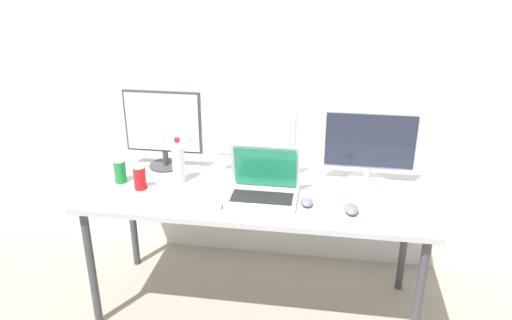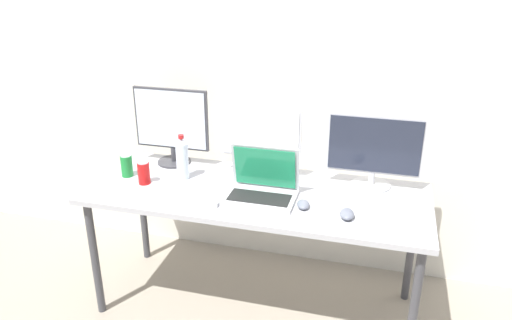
# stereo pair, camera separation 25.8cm
# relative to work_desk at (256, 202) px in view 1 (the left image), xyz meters

# --- Properties ---
(ground_plane) EXTENTS (16.00, 16.00, 0.00)m
(ground_plane) POSITION_rel_work_desk_xyz_m (0.00, 0.00, -0.68)
(ground_plane) COLOR gray
(wall_back) EXTENTS (7.00, 0.08, 2.60)m
(wall_back) POSITION_rel_work_desk_xyz_m (0.00, 0.59, 0.62)
(wall_back) COLOR silver
(wall_back) RESTS_ON ground
(work_desk) EXTENTS (1.81, 0.69, 0.74)m
(work_desk) POSITION_rel_work_desk_xyz_m (0.00, 0.00, 0.00)
(work_desk) COLOR #424247
(work_desk) RESTS_ON ground
(monitor_left) EXTENTS (0.45, 0.20, 0.46)m
(monitor_left) POSITION_rel_work_desk_xyz_m (-0.58, 0.24, 0.31)
(monitor_left) COLOR #38383D
(monitor_left) RESTS_ON work_desk
(monitor_center) EXTENTS (0.46, 0.19, 0.40)m
(monitor_center) POSITION_rel_work_desk_xyz_m (-0.03, 0.22, 0.28)
(monitor_center) COLOR silver
(monitor_center) RESTS_ON work_desk
(monitor_right) EXTENTS (0.50, 0.21, 0.40)m
(monitor_right) POSITION_rel_work_desk_xyz_m (0.59, 0.22, 0.27)
(monitor_right) COLOR silver
(monitor_right) RESTS_ON work_desk
(laptop_silver) EXTENTS (0.36, 0.26, 0.27)m
(laptop_silver) POSITION_rel_work_desk_xyz_m (0.05, -0.05, 0.12)
(laptop_silver) COLOR silver
(laptop_silver) RESTS_ON work_desk
(keyboard_main) EXTENTS (0.44, 0.17, 0.02)m
(keyboard_main) POSITION_rel_work_desk_xyz_m (-0.35, -0.15, 0.07)
(keyboard_main) COLOR #B2B2B7
(keyboard_main) RESTS_ON work_desk
(mouse_by_keyboard) EXTENTS (0.08, 0.11, 0.04)m
(mouse_by_keyboard) POSITION_rel_work_desk_xyz_m (0.49, -0.16, 0.08)
(mouse_by_keyboard) COLOR slate
(mouse_by_keyboard) RESTS_ON work_desk
(mouse_by_laptop) EXTENTS (0.08, 0.10, 0.03)m
(mouse_by_laptop) POSITION_rel_work_desk_xyz_m (0.27, -0.11, 0.08)
(mouse_by_laptop) COLOR slate
(mouse_by_laptop) RESTS_ON work_desk
(water_bottle) EXTENTS (0.07, 0.07, 0.26)m
(water_bottle) POSITION_rel_work_desk_xyz_m (-0.44, 0.05, 0.18)
(water_bottle) COLOR silver
(water_bottle) RESTS_ON work_desk
(soda_can_near_keyboard) EXTENTS (0.07, 0.07, 0.13)m
(soda_can_near_keyboard) POSITION_rel_work_desk_xyz_m (-0.76, 0.00, 0.12)
(soda_can_near_keyboard) COLOR #197F33
(soda_can_near_keyboard) RESTS_ON work_desk
(soda_can_by_laptop) EXTENTS (0.07, 0.07, 0.13)m
(soda_can_by_laptop) POSITION_rel_work_desk_xyz_m (-0.62, -0.06, 0.12)
(soda_can_by_laptop) COLOR red
(soda_can_by_laptop) RESTS_ON work_desk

